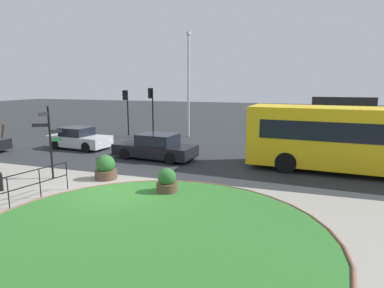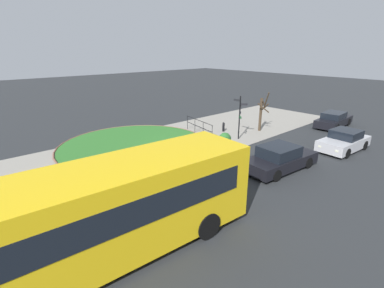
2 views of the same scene
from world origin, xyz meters
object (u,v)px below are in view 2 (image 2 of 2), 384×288
(bollard_foreground, at_px, (223,127))
(street_tree_bare, at_px, (262,112))
(car_near_lane, at_px, (334,120))
(bus_yellow, at_px, (97,215))
(planter_kerbside, at_px, (178,149))
(car_far_lane, at_px, (280,159))
(planter_near_signpost, at_px, (225,141))
(signpost_directional, at_px, (240,114))
(car_trailing, at_px, (344,141))

(bollard_foreground, bearing_deg, street_tree_bare, 141.79)
(car_near_lane, relative_size, street_tree_bare, 1.41)
(bus_yellow, xyz_separation_m, planter_kerbside, (-7.63, -5.58, -1.21))
(bollard_foreground, distance_m, planter_kerbside, 6.61)
(bollard_foreground, xyz_separation_m, car_far_lane, (3.37, 7.24, 0.24))
(planter_near_signpost, distance_m, street_tree_bare, 5.59)
(car_far_lane, height_order, planter_kerbside, car_far_lane)
(planter_kerbside, bearing_deg, street_tree_bare, 179.63)
(signpost_directional, xyz_separation_m, bollard_foreground, (-0.66, -2.13, -1.49))
(car_near_lane, distance_m, car_far_lane, 11.75)
(car_far_lane, height_order, street_tree_bare, street_tree_bare)
(car_near_lane, xyz_separation_m, planter_kerbside, (14.58, -3.51, -0.16))
(bus_yellow, distance_m, planter_near_signpost, 11.98)
(signpost_directional, distance_m, bus_yellow, 14.33)
(car_far_lane, relative_size, planter_near_signpost, 4.32)
(planter_near_signpost, bearing_deg, street_tree_bare, -170.45)
(bus_yellow, height_order, street_tree_bare, street_tree_bare)
(car_near_lane, bearing_deg, street_tree_bare, 146.32)
(car_trailing, bearing_deg, car_far_lane, -6.48)
(car_near_lane, distance_m, planter_near_signpost, 11.51)
(car_near_lane, xyz_separation_m, street_tree_bare, (5.81, -3.46, 0.97))
(planter_near_signpost, bearing_deg, bus_yellow, 22.77)
(signpost_directional, relative_size, car_far_lane, 0.68)
(car_trailing, bearing_deg, car_near_lane, -147.70)
(planter_kerbside, distance_m, street_tree_bare, 8.84)
(signpost_directional, bearing_deg, street_tree_bare, -175.91)
(bus_yellow, height_order, planter_kerbside, bus_yellow)
(signpost_directional, bearing_deg, planter_near_signpost, 16.53)
(bollard_foreground, distance_m, car_trailing, 8.77)
(planter_kerbside, bearing_deg, car_near_lane, 166.45)
(bus_yellow, distance_m, car_trailing, 16.67)
(car_far_lane, bearing_deg, planter_near_signpost, 90.42)
(bus_yellow, bearing_deg, street_tree_bare, 22.56)
(car_trailing, relative_size, planter_near_signpost, 3.76)
(signpost_directional, relative_size, bollard_foreground, 4.13)
(car_trailing, xyz_separation_m, street_tree_bare, (0.21, -6.46, 0.95))
(signpost_directional, bearing_deg, bus_yellow, 21.72)
(car_near_lane, distance_m, street_tree_bare, 6.83)
(car_near_lane, relative_size, car_trailing, 1.10)
(car_far_lane, bearing_deg, signpost_directional, 67.48)
(signpost_directional, relative_size, planter_near_signpost, 2.96)
(street_tree_bare, bearing_deg, planter_near_signpost, 9.55)
(car_far_lane, bearing_deg, bus_yellow, -173.59)
(planter_near_signpost, relative_size, street_tree_bare, 0.34)
(planter_near_signpost, bearing_deg, car_trailing, 135.37)
(bollard_foreground, distance_m, street_tree_bare, 3.30)
(signpost_directional, bearing_deg, car_trailing, 117.86)
(bollard_foreground, height_order, bus_yellow, bus_yellow)
(bollard_foreground, bearing_deg, car_trailing, 107.48)
(planter_kerbside, bearing_deg, bollard_foreground, -163.72)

